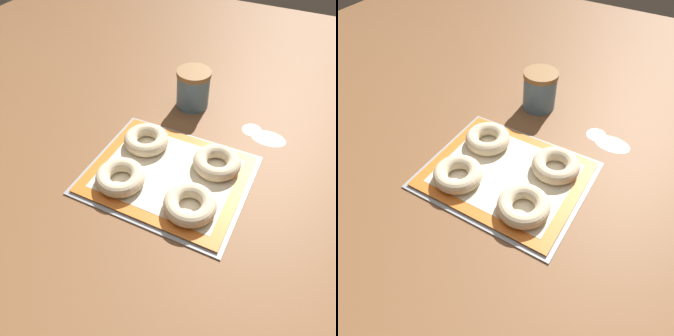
{
  "view_description": "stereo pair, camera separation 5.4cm",
  "coord_description": "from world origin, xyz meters",
  "views": [
    {
      "loc": [
        0.29,
        -0.59,
        0.69
      ],
      "look_at": [
        0.02,
        -0.02,
        0.03
      ],
      "focal_mm": 35.0,
      "sensor_mm": 36.0,
      "label": 1
    },
    {
      "loc": [
        0.34,
        -0.56,
        0.69
      ],
      "look_at": [
        0.02,
        -0.02,
        0.03
      ],
      "focal_mm": 35.0,
      "sensor_mm": 36.0,
      "label": 2
    }
  ],
  "objects": [
    {
      "name": "bagel_front_right",
      "position": [
        0.12,
        -0.11,
        0.03
      ],
      "size": [
        0.14,
        0.14,
        0.04
      ],
      "color": "beige",
      "rests_on": "baking_mat"
    },
    {
      "name": "baking_mat",
      "position": [
        0.02,
        -0.02,
        0.01
      ],
      "size": [
        0.43,
        0.35,
        0.0
      ],
      "color": "orange",
      "rests_on": "baking_tray"
    },
    {
      "name": "baking_tray",
      "position": [
        0.02,
        -0.02,
        0.0
      ],
      "size": [
        0.45,
        0.37,
        0.01
      ],
      "color": "#93969B",
      "rests_on": "ground_plane"
    },
    {
      "name": "bagel_back_left",
      "position": [
        -0.1,
        0.06,
        0.03
      ],
      "size": [
        0.14,
        0.14,
        0.04
      ],
      "color": "beige",
      "rests_on": "baking_mat"
    },
    {
      "name": "flour_patch_far",
      "position": [
        0.18,
        0.29,
        0.0
      ],
      "size": [
        0.06,
        0.07,
        0.0
      ],
      "color": "white",
      "rests_on": "ground_plane"
    },
    {
      "name": "flour_canister",
      "position": [
        -0.06,
        0.33,
        0.07
      ],
      "size": [
        0.12,
        0.12,
        0.13
      ],
      "color": "slate",
      "rests_on": "ground_plane"
    },
    {
      "name": "flour_patch_near",
      "position": [
        0.23,
        0.27,
        0.0
      ],
      "size": [
        0.11,
        0.08,
        0.0
      ],
      "color": "white",
      "rests_on": "ground_plane"
    },
    {
      "name": "ground_plane",
      "position": [
        0.0,
        0.0,
        0.0
      ],
      "size": [
        2.8,
        2.8,
        0.0
      ],
      "primitive_type": "plane",
      "color": "brown"
    },
    {
      "name": "bagel_front_left",
      "position": [
        -0.09,
        -0.11,
        0.03
      ],
      "size": [
        0.14,
        0.14,
        0.04
      ],
      "color": "beige",
      "rests_on": "baking_mat"
    },
    {
      "name": "bagel_back_right",
      "position": [
        0.13,
        0.06,
        0.03
      ],
      "size": [
        0.14,
        0.14,
        0.04
      ],
      "color": "beige",
      "rests_on": "baking_mat"
    }
  ]
}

